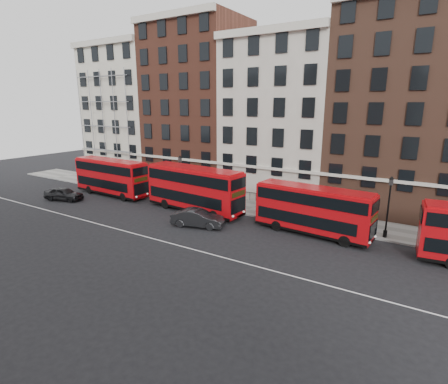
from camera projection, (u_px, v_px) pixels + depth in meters
The scene contains 13 objects.
ground at pixel (197, 239), 29.90m from camera, with size 120.00×120.00×0.00m, color black.
pavement at pixel (253, 208), 38.51m from camera, with size 80.00×5.00×0.15m, color slate.
kerb at pixel (242, 214), 36.45m from camera, with size 80.00×0.30×0.16m, color gray.
road_centre_line at pixel (182, 246), 28.25m from camera, with size 70.00×0.12×0.01m, color white.
building_terrace at pixel (281, 112), 42.23m from camera, with size 64.00×11.95×22.00m.
bus_a at pixel (111, 176), 43.60m from camera, with size 10.86×3.02×4.52m.
bus_b at pixel (194, 188), 36.90m from camera, with size 11.56×3.72×4.77m.
bus_c at pixel (312, 209), 30.37m from camera, with size 10.33×3.25×4.27m.
car_rear at pixel (64, 194), 41.61m from camera, with size 1.86×4.62×1.57m, color black.
car_front at pixel (198, 218), 32.67m from camera, with size 1.73×4.95×1.63m, color black.
lamp_post_left at pixel (180, 176), 40.56m from camera, with size 0.44×0.44×5.33m.
lamp_post_right at pixel (389, 204), 29.12m from camera, with size 0.44×0.44×5.33m.
iron_railings at pixel (262, 198), 40.17m from camera, with size 6.60×0.06×1.00m, color black, non-canonical shape.
Camera 1 is at (16.84, -22.49, 11.22)m, focal length 28.00 mm.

